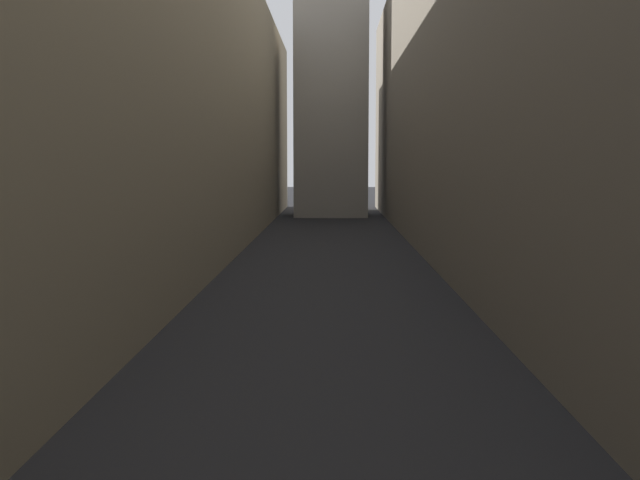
{
  "coord_description": "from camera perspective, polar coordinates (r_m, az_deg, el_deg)",
  "views": [
    {
      "loc": [
        0.21,
        9.35,
        5.56
      ],
      "look_at": [
        0.0,
        21.65,
        4.29
      ],
      "focal_mm": 42.39,
      "sensor_mm": 36.0,
      "label": 1
    }
  ],
  "objects": [
    {
      "name": "building_block_right",
      "position": [
        42.81,
        18.22,
        12.63
      ],
      "size": [
        14.15,
        108.0,
        21.6
      ],
      "primitive_type": "cube",
      "color": "#756B5B",
      "rests_on": "ground"
    },
    {
      "name": "ground_plane",
      "position": [
        39.05,
        0.66,
        -2.3
      ],
      "size": [
        264.0,
        264.0,
        0.0
      ],
      "primitive_type": "plane",
      "color": "#232326"
    },
    {
      "name": "building_block_left",
      "position": [
        42.48,
        -15.27,
        11.1
      ],
      "size": [
        11.93,
        108.0,
        19.14
      ],
      "primitive_type": "cube",
      "color": "gray",
      "rests_on": "ground"
    }
  ]
}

